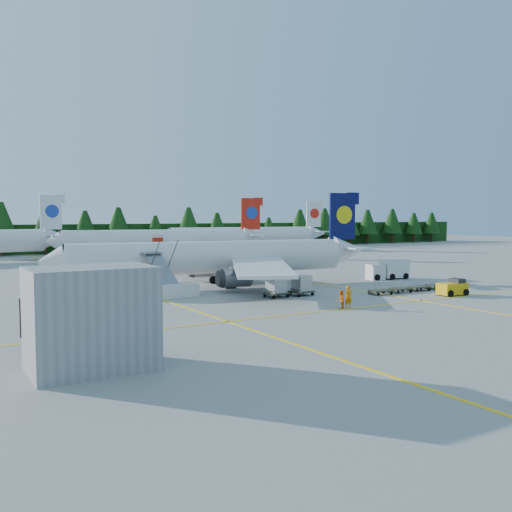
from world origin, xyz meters
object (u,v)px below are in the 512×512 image
airliner_navy (206,258)px  service_truck (387,269)px  airstairs (171,287)px  baggage_tug (453,288)px  airliner_red (153,241)px

airliner_navy → service_truck: size_ratio=6.65×
airstairs → baggage_tug: airstairs is taller
baggage_tug → airstairs: bearing=154.8°
airliner_navy → baggage_tug: bearing=-37.9°
airliner_red → baggage_tug: size_ratio=12.70×
airliner_red → baggage_tug: (8.27, -59.28, -2.59)m
baggage_tug → airliner_red: bearing=102.1°
airliner_red → service_truck: bearing=-59.5°
airliner_navy → baggage_tug: airliner_navy is taller
service_truck → airliner_red: bearing=115.3°
airliner_navy → baggage_tug: size_ratio=12.17×
airliner_red → airstairs: airliner_red is taller
airstairs → service_truck: (28.68, 0.48, 0.34)m
airliner_navy → baggage_tug: 25.63m
airliner_navy → airliner_red: bearing=85.2°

